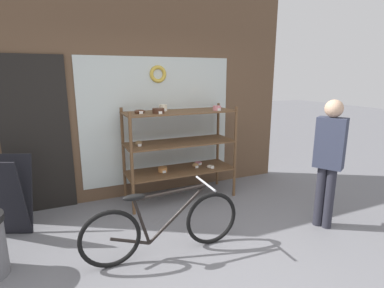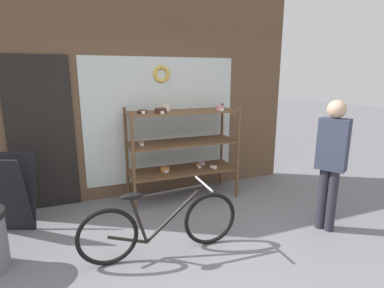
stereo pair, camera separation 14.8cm
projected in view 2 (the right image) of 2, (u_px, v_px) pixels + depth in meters
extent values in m
plane|color=slate|center=(212.00, 279.00, 2.77)|extent=(30.00, 30.00, 0.00)
cube|color=brown|center=(148.00, 93.00, 4.51)|extent=(4.71, 0.08, 3.14)
cube|color=silver|center=(162.00, 120.00, 4.64)|extent=(2.35, 0.02, 1.90)
cube|color=black|center=(42.00, 135.00, 4.05)|extent=(0.84, 0.03, 2.10)
torus|color=gold|center=(162.00, 74.00, 4.46)|extent=(0.26, 0.06, 0.26)
cylinder|color=brown|center=(134.00, 164.00, 3.93)|extent=(0.04, 0.04, 1.39)
cylinder|color=brown|center=(238.00, 153.00, 4.49)|extent=(0.04, 0.04, 1.39)
cylinder|color=brown|center=(127.00, 154.00, 4.43)|extent=(0.04, 0.04, 1.39)
cylinder|color=brown|center=(222.00, 145.00, 4.98)|extent=(0.04, 0.04, 1.39)
cube|color=brown|center=(183.00, 170.00, 4.52)|extent=(1.61, 0.59, 0.02)
cube|color=brown|center=(183.00, 142.00, 4.42)|extent=(1.61, 0.59, 0.02)
cube|color=brown|center=(182.00, 112.00, 4.32)|extent=(1.61, 0.59, 0.02)
cylinder|color=#422619|center=(161.00, 111.00, 4.10)|extent=(0.16, 0.16, 0.07)
cube|color=white|center=(162.00, 113.00, 4.02)|extent=(0.05, 0.00, 0.04)
ellipsoid|color=#AD7F4C|center=(198.00, 165.00, 4.61)|extent=(0.09, 0.08, 0.07)
cube|color=white|center=(200.00, 167.00, 4.57)|extent=(0.05, 0.00, 0.04)
cylinder|color=#C67F42|center=(165.00, 169.00, 4.42)|extent=(0.13, 0.13, 0.07)
cube|color=white|center=(167.00, 172.00, 4.36)|extent=(0.05, 0.00, 0.04)
ellipsoid|color=brown|center=(141.00, 143.00, 4.21)|extent=(0.10, 0.09, 0.07)
cube|color=white|center=(142.00, 145.00, 4.16)|extent=(0.05, 0.00, 0.04)
torus|color=pink|center=(202.00, 163.00, 4.78)|extent=(0.12, 0.12, 0.03)
cube|color=white|center=(203.00, 164.00, 4.72)|extent=(0.05, 0.00, 0.04)
cylinder|color=beige|center=(166.00, 108.00, 4.36)|extent=(0.11, 0.11, 0.09)
cube|color=white|center=(167.00, 110.00, 4.30)|extent=(0.05, 0.00, 0.04)
torus|color=beige|center=(213.00, 167.00, 4.59)|extent=(0.12, 0.12, 0.03)
cube|color=white|center=(215.00, 168.00, 4.53)|extent=(0.05, 0.00, 0.04)
cylinder|color=pink|center=(220.00, 108.00, 4.40)|extent=(0.12, 0.12, 0.07)
cube|color=white|center=(222.00, 110.00, 4.34)|extent=(0.05, 0.00, 0.04)
torus|color=#4C2D1E|center=(142.00, 111.00, 4.11)|extent=(0.15, 0.15, 0.04)
cube|color=white|center=(143.00, 112.00, 4.04)|extent=(0.05, 0.00, 0.04)
torus|color=black|center=(108.00, 237.00, 2.91)|extent=(0.60, 0.05, 0.60)
torus|color=black|center=(210.00, 219.00, 3.28)|extent=(0.60, 0.05, 0.60)
cylinder|color=black|center=(176.00, 213.00, 3.12)|extent=(0.65, 0.04, 0.56)
cylinder|color=black|center=(169.00, 192.00, 3.04)|extent=(0.77, 0.05, 0.07)
cylinder|color=black|center=(139.00, 221.00, 2.99)|extent=(0.17, 0.04, 0.50)
cylinder|color=black|center=(128.00, 240.00, 2.99)|extent=(0.39, 0.04, 0.17)
ellipsoid|color=black|center=(131.00, 196.00, 2.91)|extent=(0.22, 0.09, 0.06)
cylinder|color=#B2B2B7|center=(204.00, 184.00, 3.16)|extent=(0.03, 0.46, 0.02)
cube|color=black|center=(4.00, 196.00, 3.46)|extent=(0.57, 0.39, 0.93)
cube|color=black|center=(13.00, 190.00, 3.63)|extent=(0.57, 0.39, 0.93)
cylinder|color=#282833|center=(332.00, 201.00, 3.56)|extent=(0.11, 0.11, 0.76)
cylinder|color=#282833|center=(322.00, 198.00, 3.62)|extent=(0.11, 0.11, 0.76)
cube|color=#33384C|center=(333.00, 144.00, 3.43)|extent=(0.31, 0.37, 0.60)
sphere|color=tan|center=(337.00, 109.00, 3.34)|extent=(0.21, 0.21, 0.21)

